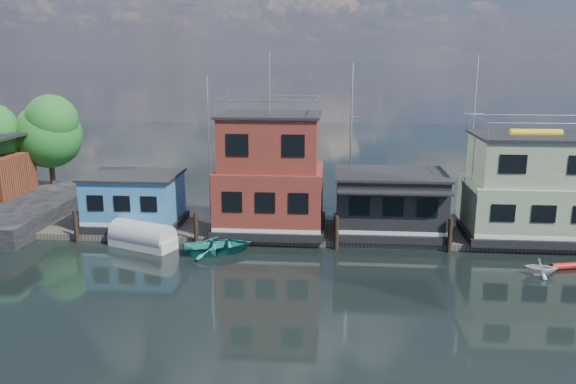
# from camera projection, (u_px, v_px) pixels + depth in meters

# --- Properties ---
(ground) EXTENTS (160.00, 160.00, 0.00)m
(ground) POSITION_uv_depth(u_px,v_px,m) (421.00, 317.00, 26.31)
(ground) COLOR black
(ground) RESTS_ON ground
(dock) EXTENTS (48.00, 5.00, 0.40)m
(dock) POSITION_uv_depth(u_px,v_px,m) (395.00, 234.00, 37.89)
(dock) COLOR #595147
(dock) RESTS_ON ground
(houseboat_blue) EXTENTS (6.40, 4.90, 3.66)m
(houseboat_blue) POSITION_uv_depth(u_px,v_px,m) (134.00, 200.00, 38.89)
(houseboat_blue) COLOR black
(houseboat_blue) RESTS_ON dock
(houseboat_red) EXTENTS (7.40, 5.90, 11.86)m
(houseboat_red) POSITION_uv_depth(u_px,v_px,m) (270.00, 176.00, 37.67)
(houseboat_red) COLOR black
(houseboat_red) RESTS_ON dock
(houseboat_dark) EXTENTS (7.40, 6.10, 4.06)m
(houseboat_dark) POSITION_uv_depth(u_px,v_px,m) (389.00, 203.00, 37.40)
(houseboat_dark) COLOR black
(houseboat_dark) RESTS_ON dock
(houseboat_green) EXTENTS (8.40, 5.90, 7.03)m
(houseboat_green) POSITION_uv_depth(u_px,v_px,m) (530.00, 189.00, 36.42)
(houseboat_green) COLOR black
(houseboat_green) RESTS_ON dock
(pilings) EXTENTS (42.28, 0.28, 2.20)m
(pilings) POSITION_uv_depth(u_px,v_px,m) (395.00, 234.00, 35.00)
(pilings) COLOR #2D2116
(pilings) RESTS_ON ground
(background_masts) EXTENTS (36.40, 0.16, 12.00)m
(background_masts) POSITION_uv_depth(u_px,v_px,m) (455.00, 144.00, 42.07)
(background_masts) COLOR silver
(background_masts) RESTS_ON ground
(dinghy_teal) EXTENTS (4.98, 4.18, 0.88)m
(dinghy_teal) POSITION_uv_depth(u_px,v_px,m) (218.00, 246.00, 34.86)
(dinghy_teal) COLOR teal
(dinghy_teal) RESTS_ON ground
(tarp_runabout) EXTENTS (4.69, 3.22, 1.77)m
(tarp_runabout) POSITION_uv_depth(u_px,v_px,m) (143.00, 237.00, 35.84)
(tarp_runabout) COLOR silver
(tarp_runabout) RESTS_ON ground
(red_kayak) EXTENTS (2.69, 1.04, 0.39)m
(red_kayak) POSITION_uv_depth(u_px,v_px,m) (573.00, 266.00, 32.20)
(red_kayak) COLOR #B01812
(red_kayak) RESTS_ON ground
(dinghy_white) EXTENTS (2.01, 1.79, 0.97)m
(dinghy_white) POSITION_uv_depth(u_px,v_px,m) (540.00, 267.00, 31.21)
(dinghy_white) COLOR silver
(dinghy_white) RESTS_ON ground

